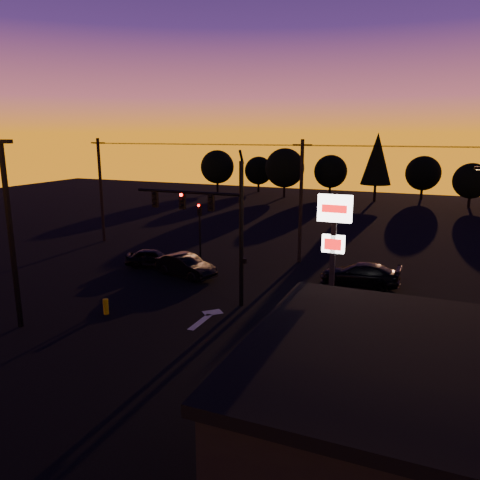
{
  "coord_description": "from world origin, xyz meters",
  "views": [
    {
      "loc": [
        11.05,
        -18.79,
        9.43
      ],
      "look_at": [
        1.0,
        5.0,
        3.5
      ],
      "focal_mm": 35.0,
      "sensor_mm": 36.0,
      "label": 1
    }
  ],
  "objects_px": {
    "secondary_signal": "(200,223)",
    "bollard": "(106,307)",
    "traffic_signal_mast": "(214,217)",
    "suv_parked": "(348,371)",
    "car_mid": "(186,265)",
    "car_right": "(360,274)",
    "pylon_sign": "(334,237)",
    "parking_lot_light": "(9,223)",
    "car_left": "(152,258)"
  },
  "relations": [
    {
      "from": "parking_lot_light",
      "to": "bollard",
      "type": "height_order",
      "value": "parking_lot_light"
    },
    {
      "from": "secondary_signal",
      "to": "car_mid",
      "type": "bearing_deg",
      "value": -76.73
    },
    {
      "from": "bollard",
      "to": "car_mid",
      "type": "xyz_separation_m",
      "value": [
        0.55,
        7.62,
        0.32
      ]
    },
    {
      "from": "suv_parked",
      "to": "car_left",
      "type": "bearing_deg",
      "value": 141.38
    },
    {
      "from": "secondary_signal",
      "to": "parking_lot_light",
      "type": "xyz_separation_m",
      "value": [
        -2.5,
        -14.49,
        2.41
      ]
    },
    {
      "from": "parking_lot_light",
      "to": "car_right",
      "type": "height_order",
      "value": "parking_lot_light"
    },
    {
      "from": "bollard",
      "to": "car_left",
      "type": "bearing_deg",
      "value": 107.66
    },
    {
      "from": "pylon_sign",
      "to": "car_left",
      "type": "bearing_deg",
      "value": 153.5
    },
    {
      "from": "car_mid",
      "to": "car_right",
      "type": "distance_m",
      "value": 11.41
    },
    {
      "from": "parking_lot_light",
      "to": "car_right",
      "type": "bearing_deg",
      "value": 42.26
    },
    {
      "from": "car_left",
      "to": "car_right",
      "type": "xyz_separation_m",
      "value": [
        14.42,
        1.52,
        0.07
      ]
    },
    {
      "from": "traffic_signal_mast",
      "to": "car_left",
      "type": "height_order",
      "value": "traffic_signal_mast"
    },
    {
      "from": "traffic_signal_mast",
      "to": "car_mid",
      "type": "distance_m",
      "value": 6.84
    },
    {
      "from": "traffic_signal_mast",
      "to": "pylon_sign",
      "type": "relative_size",
      "value": 1.26
    },
    {
      "from": "parking_lot_light",
      "to": "pylon_sign",
      "type": "xyz_separation_m",
      "value": [
        14.5,
        4.5,
        -0.36
      ]
    },
    {
      "from": "secondary_signal",
      "to": "bollard",
      "type": "height_order",
      "value": "secondary_signal"
    },
    {
      "from": "pylon_sign",
      "to": "car_left",
      "type": "height_order",
      "value": "pylon_sign"
    },
    {
      "from": "car_mid",
      "to": "suv_parked",
      "type": "xyz_separation_m",
      "value": [
        12.66,
        -10.02,
        -0.07
      ]
    },
    {
      "from": "pylon_sign",
      "to": "suv_parked",
      "type": "xyz_separation_m",
      "value": [
        1.57,
        -3.89,
        -4.25
      ]
    },
    {
      "from": "bollard",
      "to": "suv_parked",
      "type": "distance_m",
      "value": 13.43
    },
    {
      "from": "secondary_signal",
      "to": "bollard",
      "type": "distance_m",
      "value": 11.75
    },
    {
      "from": "car_mid",
      "to": "suv_parked",
      "type": "relative_size",
      "value": 0.94
    },
    {
      "from": "bollard",
      "to": "pylon_sign",
      "type": "bearing_deg",
      "value": 7.34
    },
    {
      "from": "car_right",
      "to": "car_left",
      "type": "bearing_deg",
      "value": -83.86
    },
    {
      "from": "car_left",
      "to": "car_mid",
      "type": "relative_size",
      "value": 0.85
    },
    {
      "from": "pylon_sign",
      "to": "car_left",
      "type": "xyz_separation_m",
      "value": [
        -14.4,
        7.18,
        -4.27
      ]
    },
    {
      "from": "suv_parked",
      "to": "parking_lot_light",
      "type": "bearing_deg",
      "value": 178.27
    },
    {
      "from": "car_left",
      "to": "suv_parked",
      "type": "xyz_separation_m",
      "value": [
        15.97,
        -11.07,
        0.02
      ]
    },
    {
      "from": "car_right",
      "to": "suv_parked",
      "type": "relative_size",
      "value": 1.04
    },
    {
      "from": "secondary_signal",
      "to": "car_right",
      "type": "relative_size",
      "value": 0.88
    },
    {
      "from": "bollard",
      "to": "suv_parked",
      "type": "xyz_separation_m",
      "value": [
        13.21,
        -2.39,
        0.24
      ]
    },
    {
      "from": "traffic_signal_mast",
      "to": "suv_parked",
      "type": "xyz_separation_m",
      "value": [
        8.67,
        -6.39,
        -4.27
      ]
    },
    {
      "from": "bollard",
      "to": "car_right",
      "type": "distance_m",
      "value": 15.5
    },
    {
      "from": "parking_lot_light",
      "to": "car_left",
      "type": "xyz_separation_m",
      "value": [
        0.1,
        11.68,
        -4.62
      ]
    },
    {
      "from": "secondary_signal",
      "to": "car_right",
      "type": "distance_m",
      "value": 12.28
    },
    {
      "from": "car_left",
      "to": "pylon_sign",
      "type": "bearing_deg",
      "value": -134.59
    },
    {
      "from": "traffic_signal_mast",
      "to": "car_mid",
      "type": "height_order",
      "value": "traffic_signal_mast"
    },
    {
      "from": "bollard",
      "to": "car_right",
      "type": "relative_size",
      "value": 0.17
    },
    {
      "from": "suv_parked",
      "to": "traffic_signal_mast",
      "type": "bearing_deg",
      "value": 139.73
    },
    {
      "from": "car_right",
      "to": "secondary_signal",
      "type": "bearing_deg",
      "value": -95.98
    },
    {
      "from": "secondary_signal",
      "to": "car_right",
      "type": "height_order",
      "value": "secondary_signal"
    },
    {
      "from": "pylon_sign",
      "to": "car_left",
      "type": "relative_size",
      "value": 1.79
    },
    {
      "from": "bollard",
      "to": "parking_lot_light",
      "type": "bearing_deg",
      "value": -133.67
    },
    {
      "from": "parking_lot_light",
      "to": "car_right",
      "type": "xyz_separation_m",
      "value": [
        14.52,
        13.2,
        -4.55
      ]
    },
    {
      "from": "pylon_sign",
      "to": "suv_parked",
      "type": "bearing_deg",
      "value": -68.02
    },
    {
      "from": "bollard",
      "to": "car_right",
      "type": "height_order",
      "value": "car_right"
    },
    {
      "from": "parking_lot_light",
      "to": "car_left",
      "type": "height_order",
      "value": "parking_lot_light"
    },
    {
      "from": "bollard",
      "to": "suv_parked",
      "type": "bearing_deg",
      "value": -10.26
    },
    {
      "from": "bollard",
      "to": "traffic_signal_mast",
      "type": "bearing_deg",
      "value": 41.35
    },
    {
      "from": "secondary_signal",
      "to": "pylon_sign",
      "type": "height_order",
      "value": "pylon_sign"
    }
  ]
}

